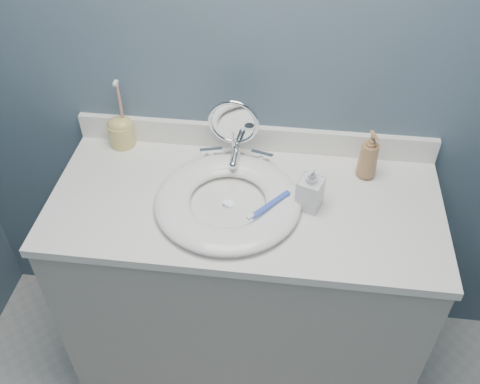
% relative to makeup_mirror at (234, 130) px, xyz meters
% --- Properties ---
extents(back_wall, '(2.20, 0.02, 2.40)m').
position_rel_makeup_mirror_xyz_m(back_wall, '(0.06, 0.09, 0.19)').
color(back_wall, slate).
rests_on(back_wall, ground).
extents(vanity_cabinet, '(1.20, 0.55, 0.85)m').
position_rel_makeup_mirror_xyz_m(vanity_cabinet, '(0.06, -0.18, -0.59)').
color(vanity_cabinet, '#A7A399').
rests_on(vanity_cabinet, ground).
extents(countertop, '(1.22, 0.57, 0.03)m').
position_rel_makeup_mirror_xyz_m(countertop, '(0.06, -0.18, -0.15)').
color(countertop, white).
rests_on(countertop, vanity_cabinet).
extents(backsplash, '(1.22, 0.02, 0.09)m').
position_rel_makeup_mirror_xyz_m(backsplash, '(0.06, 0.08, -0.09)').
color(backsplash, white).
rests_on(backsplash, countertop).
extents(basin, '(0.45, 0.45, 0.04)m').
position_rel_makeup_mirror_xyz_m(basin, '(0.01, -0.21, -0.11)').
color(basin, white).
rests_on(basin, countertop).
extents(drain, '(0.04, 0.04, 0.01)m').
position_rel_makeup_mirror_xyz_m(drain, '(0.01, -0.21, -0.13)').
color(drain, silver).
rests_on(drain, countertop).
extents(faucet, '(0.25, 0.13, 0.07)m').
position_rel_makeup_mirror_xyz_m(faucet, '(0.01, -0.01, -0.11)').
color(faucet, silver).
rests_on(faucet, countertop).
extents(makeup_mirror, '(0.17, 0.09, 0.24)m').
position_rel_makeup_mirror_xyz_m(makeup_mirror, '(0.00, 0.00, 0.00)').
color(makeup_mirror, silver).
rests_on(makeup_mirror, countertop).
extents(soap_bottle_amber, '(0.09, 0.09, 0.17)m').
position_rel_makeup_mirror_xyz_m(soap_bottle_amber, '(0.43, -0.02, -0.05)').
color(soap_bottle_amber, '#9C7046').
rests_on(soap_bottle_amber, countertop).
extents(soap_bottle_clear, '(0.09, 0.09, 0.15)m').
position_rel_makeup_mirror_xyz_m(soap_bottle_clear, '(0.26, -0.18, -0.06)').
color(soap_bottle_clear, silver).
rests_on(soap_bottle_clear, countertop).
extents(toothbrush_holder, '(0.09, 0.09, 0.25)m').
position_rel_makeup_mirror_xyz_m(toothbrush_holder, '(-0.40, 0.05, -0.07)').
color(toothbrush_holder, '#CCBB66').
rests_on(toothbrush_holder, countertop).
extents(toothbrush_lying, '(0.12, 0.14, 0.02)m').
position_rel_makeup_mirror_xyz_m(toothbrush_lying, '(0.14, -0.24, -0.09)').
color(toothbrush_lying, blue).
rests_on(toothbrush_lying, basin).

